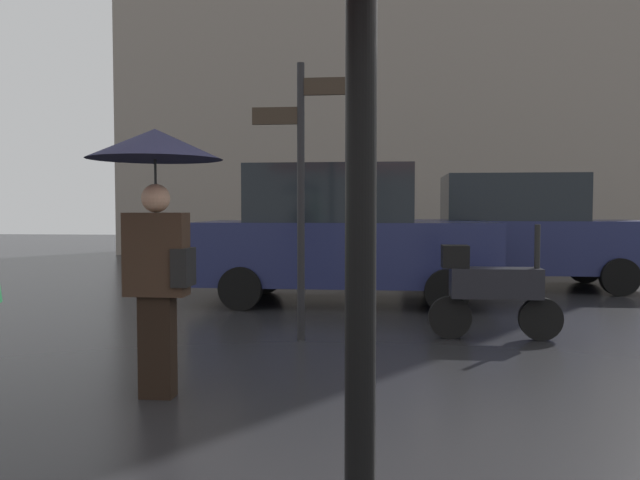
{
  "coord_description": "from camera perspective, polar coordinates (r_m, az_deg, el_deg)",
  "views": [
    {
      "loc": [
        -0.39,
        -2.9,
        1.4
      ],
      "look_at": [
        -1.12,
        4.13,
        1.05
      ],
      "focal_mm": 35.54,
      "sensor_mm": 36.0,
      "label": 1
    }
  ],
  "objects": [
    {
      "name": "pedestrian_with_umbrella",
      "position": [
        4.8,
        -14.53,
        4.59
      ],
      "size": [
        0.98,
        0.98,
        1.98
      ],
      "rotation": [
        0.0,
        0.0,
        0.54
      ],
      "color": "black",
      "rests_on": "ground"
    },
    {
      "name": "street_signpost",
      "position": [
        6.75,
        -1.69,
        6.06
      ],
      "size": [
        1.08,
        0.08,
        2.94
      ],
      "color": "black",
      "rests_on": "ground"
    },
    {
      "name": "parked_car_right",
      "position": [
        11.71,
        17.41,
        0.71
      ],
      "size": [
        4.17,
        1.99,
        1.99
      ],
      "rotation": [
        0.0,
        0.0,
        0.16
      ],
      "color": "#1E234C",
      "rests_on": "ground"
    },
    {
      "name": "parked_car_left",
      "position": [
        9.45,
        1.98,
        0.46
      ],
      "size": [
        4.32,
        1.98,
        2.04
      ],
      "rotation": [
        0.0,
        0.0,
        -0.2
      ],
      "color": "#1E234C",
      "rests_on": "ground"
    },
    {
      "name": "parked_scooter",
      "position": [
        7.02,
        15.14,
        -4.18
      ],
      "size": [
        1.41,
        0.32,
        1.23
      ],
      "rotation": [
        0.0,
        0.0,
        0.29
      ],
      "color": "black",
      "rests_on": "ground"
    }
  ]
}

